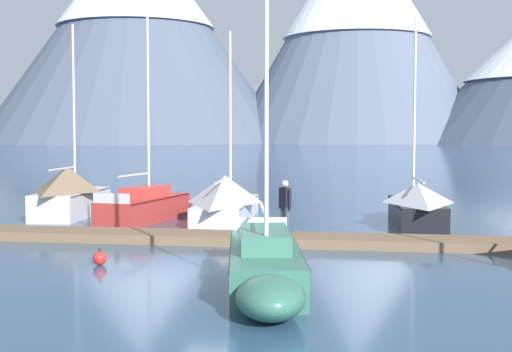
# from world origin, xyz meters

# --- Properties ---
(ground_plane) EXTENTS (700.00, 700.00, 0.00)m
(ground_plane) POSITION_xyz_m (0.00, 0.00, 0.00)
(ground_plane) COLOR #2D4C6B
(mountain_west_summit) EXTENTS (90.67, 90.67, 64.52)m
(mountain_west_summit) POSITION_xyz_m (-59.74, 187.93, 34.09)
(mountain_west_summit) COLOR #4C566B
(mountain_west_summit) RESTS_ON ground
(mountain_central_massif) EXTENTS (75.42, 75.42, 66.13)m
(mountain_central_massif) POSITION_xyz_m (4.32, 195.29, 35.32)
(mountain_central_massif) COLOR slate
(mountain_central_massif) RESTS_ON ground
(dock) EXTENTS (21.39, 2.41, 0.30)m
(dock) POSITION_xyz_m (0.00, 4.00, 0.14)
(dock) COLOR brown
(dock) RESTS_ON ground
(sailboat_nearest_berth) EXTENTS (2.08, 5.80, 7.91)m
(sailboat_nearest_berth) POSITION_xyz_m (-8.25, 10.20, 0.97)
(sailboat_nearest_berth) COLOR silver
(sailboat_nearest_berth) RESTS_ON ground
(sailboat_second_berth) EXTENTS (2.67, 6.53, 8.52)m
(sailboat_second_berth) POSITION_xyz_m (-4.71, 9.47, 0.59)
(sailboat_second_berth) COLOR #B2332D
(sailboat_second_berth) RESTS_ON ground
(sailboat_mid_dock_port) EXTENTS (2.17, 7.17, 7.55)m
(sailboat_mid_dock_port) POSITION_xyz_m (-1.68, 9.82, 0.85)
(sailboat_mid_dock_port) COLOR white
(sailboat_mid_dock_port) RESTS_ON ground
(sailboat_mid_dock_starboard) EXTENTS (2.51, 7.07, 8.88)m
(sailboat_mid_dock_starboard) POSITION_xyz_m (1.34, -2.47, 0.55)
(sailboat_mid_dock_starboard) COLOR #336B56
(sailboat_mid_dock_starboard) RESTS_ON ground
(sailboat_far_berth) EXTENTS (2.02, 6.25, 7.92)m
(sailboat_far_berth) POSITION_xyz_m (5.62, 9.16, 0.77)
(sailboat_far_berth) COLOR black
(sailboat_far_berth) RESTS_ON ground
(person_on_dock) EXTENTS (0.42, 0.47, 1.69)m
(person_on_dock) POSITION_xyz_m (1.16, 4.19, 1.26)
(person_on_dock) COLOR #384256
(person_on_dock) RESTS_ON dock
(mooring_buoy_channel_marker) EXTENTS (0.37, 0.37, 0.45)m
(mooring_buoy_channel_marker) POSITION_xyz_m (-3.35, -0.12, 0.18)
(mooring_buoy_channel_marker) COLOR red
(mooring_buoy_channel_marker) RESTS_ON ground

